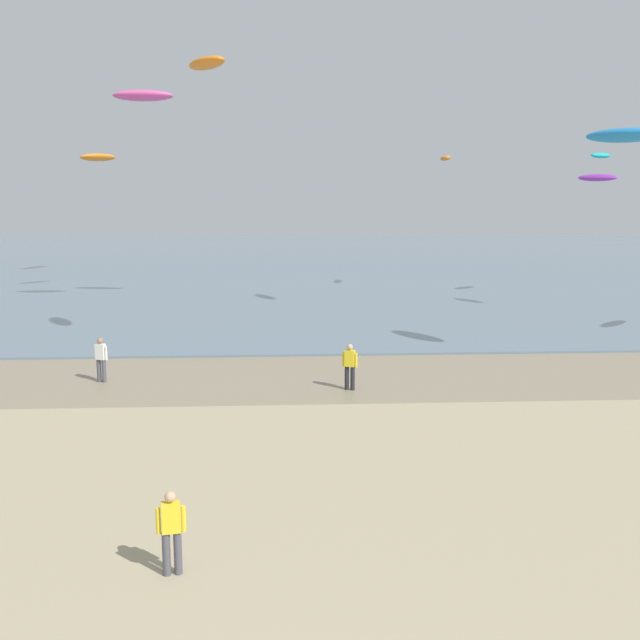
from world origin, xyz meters
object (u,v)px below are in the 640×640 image
(kite_aloft_0, at_px, (445,158))
(kite_aloft_11, at_px, (598,178))
(person_by_waterline, at_px, (350,365))
(kite_aloft_3, at_px, (143,96))
(person_left_flank, at_px, (101,358))
(kite_aloft_8, at_px, (601,155))
(person_mid_beach, at_px, (171,530))
(kite_aloft_4, at_px, (625,135))
(kite_aloft_9, at_px, (206,63))
(kite_aloft_5, at_px, (98,157))

(kite_aloft_0, bearing_deg, kite_aloft_11, 41.48)
(person_by_waterline, relative_size, kite_aloft_3, 0.52)
(person_left_flank, xyz_separation_m, kite_aloft_8, (26.30, 18.02, 8.11))
(kite_aloft_0, xyz_separation_m, kite_aloft_8, (8.66, -4.00, 0.06))
(person_mid_beach, xyz_separation_m, kite_aloft_3, (-5.26, 30.39, 11.21))
(person_left_flank, bearing_deg, kite_aloft_8, 34.41)
(person_left_flank, xyz_separation_m, kite_aloft_4, (20.15, 1.04, 8.35))
(kite_aloft_8, xyz_separation_m, kite_aloft_9, (-22.39, -14.15, 3.18))
(kite_aloft_3, bearing_deg, kite_aloft_0, 19.92)
(person_mid_beach, xyz_separation_m, kite_aloft_9, (-0.73, 18.72, 11.29))
(person_left_flank, bearing_deg, kite_aloft_0, 51.29)
(kite_aloft_5, relative_size, kite_aloft_9, 0.86)
(person_left_flank, relative_size, kite_aloft_5, 0.69)
(person_by_waterline, bearing_deg, kite_aloft_3, 120.05)
(kite_aloft_5, xyz_separation_m, kite_aloft_8, (31.14, -4.68, 0.03))
(person_by_waterline, bearing_deg, kite_aloft_5, 120.19)
(person_by_waterline, xyz_separation_m, person_left_flank, (-9.30, 1.61, 0.00))
(kite_aloft_3, distance_m, kite_aloft_11, 25.31)
(person_left_flank, height_order, kite_aloft_9, kite_aloft_9)
(person_left_flank, bearing_deg, person_by_waterline, -9.79)
(person_mid_beach, bearing_deg, person_by_waterline, 70.63)
(kite_aloft_4, xyz_separation_m, kite_aloft_9, (-16.24, 2.82, 2.94))
(kite_aloft_3, xyz_separation_m, kite_aloft_11, (24.81, -2.35, -4.44))
(person_mid_beach, bearing_deg, kite_aloft_9, 92.24)
(kite_aloft_4, height_order, kite_aloft_8, kite_aloft_4)
(kite_aloft_3, distance_m, kite_aloft_8, 27.21)
(person_by_waterline, xyz_separation_m, kite_aloft_0, (8.34, 23.62, 8.05))
(person_by_waterline, height_order, kite_aloft_9, kite_aloft_9)
(person_mid_beach, height_order, kite_aloft_4, kite_aloft_4)
(person_left_flank, relative_size, kite_aloft_9, 0.60)
(person_by_waterline, relative_size, kite_aloft_9, 0.60)
(person_by_waterline, distance_m, kite_aloft_8, 27.20)
(kite_aloft_0, bearing_deg, kite_aloft_9, -32.18)
(person_mid_beach, height_order, kite_aloft_11, kite_aloft_11)
(person_by_waterline, distance_m, kite_aloft_4, 13.94)
(person_by_waterline, bearing_deg, kite_aloft_9, 134.59)
(person_mid_beach, distance_m, kite_aloft_4, 23.73)
(kite_aloft_4, distance_m, kite_aloft_11, 12.89)
(kite_aloft_8, distance_m, kite_aloft_11, 5.44)
(kite_aloft_5, bearing_deg, kite_aloft_11, -58.36)
(kite_aloft_3, bearing_deg, person_left_flank, -87.37)
(kite_aloft_4, distance_m, kite_aloft_5, 33.06)
(person_left_flank, height_order, kite_aloft_0, kite_aloft_0)
(kite_aloft_3, relative_size, kite_aloft_4, 0.97)
(kite_aloft_3, distance_m, kite_aloft_4, 25.48)
(kite_aloft_3, bearing_deg, kite_aloft_9, -68.43)
(person_mid_beach, height_order, kite_aloft_0, kite_aloft_0)
(person_by_waterline, distance_m, kite_aloft_9, 13.65)
(kite_aloft_0, xyz_separation_m, kite_aloft_3, (-18.26, -6.48, 3.16))
(person_mid_beach, height_order, person_by_waterline, same)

